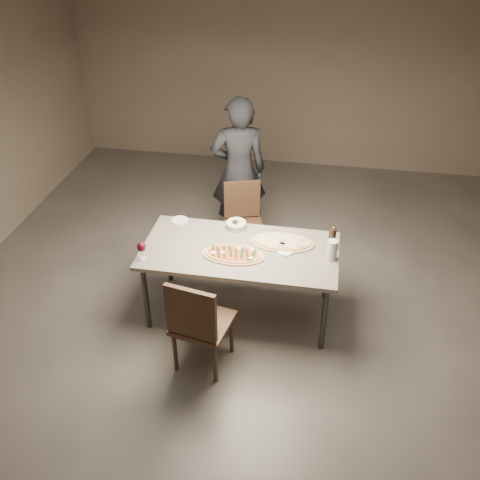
% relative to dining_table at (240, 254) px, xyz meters
% --- Properties ---
extents(room, '(7.00, 7.00, 7.00)m').
position_rel_dining_table_xyz_m(room, '(0.00, 0.00, 0.71)').
color(room, '#5A534D').
rests_on(room, ground).
extents(dining_table, '(1.80, 0.90, 0.75)m').
position_rel_dining_table_xyz_m(dining_table, '(0.00, 0.00, 0.00)').
color(dining_table, slate).
rests_on(dining_table, ground).
extents(zucchini_pizza, '(0.57, 0.32, 0.05)m').
position_rel_dining_table_xyz_m(zucchini_pizza, '(-0.04, -0.11, 0.07)').
color(zucchini_pizza, tan).
rests_on(zucchini_pizza, dining_table).
extents(ham_pizza, '(0.60, 0.33, 0.04)m').
position_rel_dining_table_xyz_m(ham_pizza, '(0.37, 0.16, 0.07)').
color(ham_pizza, tan).
rests_on(ham_pizza, dining_table).
extents(bread_basket, '(0.20, 0.20, 0.07)m').
position_rel_dining_table_xyz_m(bread_basket, '(-0.10, 0.35, 0.10)').
color(bread_basket, beige).
rests_on(bread_basket, dining_table).
extents(oil_dish, '(0.14, 0.14, 0.02)m').
position_rel_dining_table_xyz_m(oil_dish, '(0.42, 0.02, 0.07)').
color(oil_dish, white).
rests_on(oil_dish, dining_table).
extents(pepper_mill_left, '(0.06, 0.06, 0.23)m').
position_rel_dining_table_xyz_m(pepper_mill_left, '(0.83, 0.17, 0.16)').
color(pepper_mill_left, black).
rests_on(pepper_mill_left, dining_table).
extents(pepper_mill_right, '(0.05, 0.05, 0.19)m').
position_rel_dining_table_xyz_m(pepper_mill_right, '(0.81, 0.19, 0.15)').
color(pepper_mill_right, black).
rests_on(pepper_mill_right, dining_table).
extents(carafe, '(0.09, 0.09, 0.19)m').
position_rel_dining_table_xyz_m(carafe, '(0.83, -0.01, 0.15)').
color(carafe, silver).
rests_on(carafe, dining_table).
extents(wine_glass, '(0.08, 0.08, 0.18)m').
position_rel_dining_table_xyz_m(wine_glass, '(-0.83, -0.30, 0.18)').
color(wine_glass, silver).
rests_on(wine_glass, dining_table).
extents(side_plate, '(0.17, 0.17, 0.01)m').
position_rel_dining_table_xyz_m(side_plate, '(-0.68, 0.38, 0.06)').
color(side_plate, white).
rests_on(side_plate, dining_table).
extents(chair_near, '(0.53, 0.53, 0.96)m').
position_rel_dining_table_xyz_m(chair_near, '(-0.21, -0.80, -0.15)').
color(chair_near, '#3F291A').
rests_on(chair_near, ground).
extents(chair_far, '(0.52, 0.52, 0.88)m').
position_rel_dining_table_xyz_m(chair_far, '(-0.14, 0.97, -0.20)').
color(chair_far, '#3F291A').
rests_on(chair_far, ground).
extents(diner, '(0.72, 0.58, 1.72)m').
position_rel_dining_table_xyz_m(diner, '(-0.26, 1.35, 0.17)').
color(diner, black).
rests_on(diner, ground).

